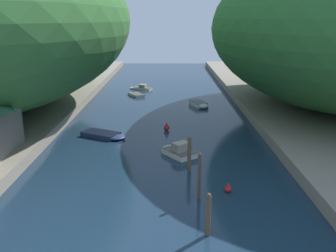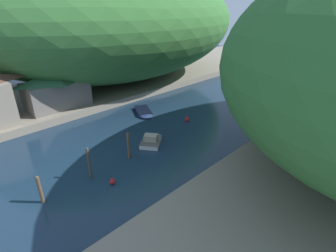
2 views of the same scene
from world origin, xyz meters
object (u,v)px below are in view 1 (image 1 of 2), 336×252
at_px(boat_cabin_cruiser, 202,104).
at_px(boat_open_rowboat, 107,135).
at_px(boat_far_right_bank, 142,88).
at_px(channel_buoy_far, 230,189).
at_px(channel_buoy_near, 168,127).
at_px(boat_navy_launch, 137,94).
at_px(boat_moored_right, 180,150).

relative_size(boat_cabin_cruiser, boat_open_rowboat, 0.81).
xyz_separation_m(boat_far_right_bank, channel_buoy_far, (9.37, -41.36, 0.01)).
height_order(boat_cabin_cruiser, channel_buoy_near, channel_buoy_near).
distance_m(boat_far_right_bank, boat_navy_launch, 5.55).
distance_m(boat_far_right_bank, channel_buoy_near, 25.98).
height_order(boat_navy_launch, channel_buoy_far, channel_buoy_far).
xyz_separation_m(boat_cabin_cruiser, boat_open_rowboat, (-11.40, -14.51, -0.10)).
xyz_separation_m(boat_cabin_cruiser, channel_buoy_near, (-4.78, -11.98, 0.04)).
relative_size(boat_far_right_bank, channel_buoy_far, 5.71).
xyz_separation_m(boat_far_right_bank, boat_navy_launch, (-0.51, -5.52, -0.09)).
height_order(boat_far_right_bank, boat_cabin_cruiser, boat_far_right_bank).
xyz_separation_m(boat_far_right_bank, boat_open_rowboat, (-1.83, -28.07, -0.05)).
height_order(boat_navy_launch, channel_buoy_near, channel_buoy_near).
height_order(boat_moored_right, boat_far_right_bank, boat_moored_right).
bearing_deg(boat_far_right_bank, channel_buoy_near, -146.25).
height_order(boat_moored_right, boat_open_rowboat, boat_moored_right).
relative_size(boat_cabin_cruiser, channel_buoy_far, 5.61).
height_order(boat_open_rowboat, channel_buoy_far, channel_buoy_far).
bearing_deg(boat_cabin_cruiser, boat_open_rowboat, 30.98).
relative_size(boat_open_rowboat, channel_buoy_near, 5.61).
bearing_deg(boat_navy_launch, boat_open_rowboat, -124.38).
height_order(channel_buoy_near, channel_buoy_far, channel_buoy_near).
bearing_deg(boat_far_right_bank, boat_moored_right, -146.83).
relative_size(boat_navy_launch, channel_buoy_far, 5.29).
height_order(boat_navy_launch, boat_open_rowboat, boat_open_rowboat).
distance_m(boat_far_right_bank, boat_open_rowboat, 28.13).
height_order(boat_cabin_cruiser, channel_buoy_far, channel_buoy_far).
bearing_deg(boat_navy_launch, boat_moored_right, -108.05).
xyz_separation_m(boat_navy_launch, boat_open_rowboat, (-1.32, -22.54, 0.04)).
bearing_deg(channel_buoy_far, boat_open_rowboat, 130.13).
xyz_separation_m(boat_open_rowboat, channel_buoy_far, (11.20, -13.29, 0.06)).
relative_size(boat_navy_launch, boat_open_rowboat, 0.76).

